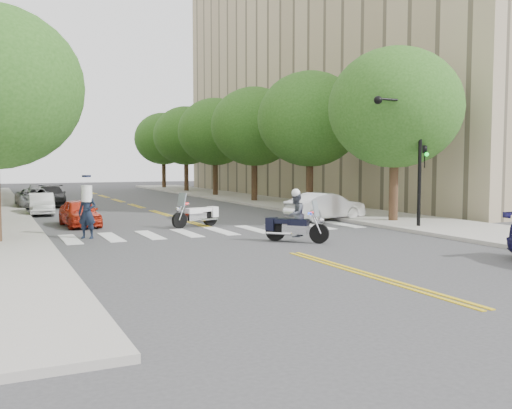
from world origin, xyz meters
TOP-DOWN VIEW (x-y plane):
  - ground at (0.00, 0.00)m, footprint 140.00×140.00m
  - sidewalk_right at (9.50, 22.00)m, footprint 5.00×60.00m
  - building_right at (26.00, 26.00)m, footprint 26.00×44.00m
  - tree_r_0 at (8.80, 6.00)m, footprint 6.40×6.40m
  - tree_r_1 at (8.80, 14.00)m, footprint 6.40×6.40m
  - tree_r_2 at (8.80, 22.00)m, footprint 6.40×6.40m
  - tree_r_3 at (8.80, 30.00)m, footprint 6.40×6.40m
  - tree_r_4 at (8.80, 38.00)m, footprint 6.40×6.40m
  - tree_r_5 at (8.80, 46.00)m, footprint 6.40×6.40m
  - traffic_signal_pole at (7.72, 3.50)m, footprint 2.82×0.42m
  - motorcycle_police at (1.25, 2.27)m, footprint 1.84×1.98m
  - motorcycle_parked at (-0.26, 8.55)m, footprint 2.40×1.07m
  - officer_standing at (-5.54, 6.54)m, footprint 0.86×0.81m
  - convertible at (6.50, 8.50)m, footprint 4.48×2.15m
  - parked_car_a at (-5.20, 11.05)m, footprint 1.69×3.75m
  - parked_car_b at (-6.30, 18.00)m, footprint 1.45×3.72m
  - parked_car_c at (-6.30, 23.50)m, footprint 2.30×4.68m
  - parked_car_d at (-5.20, 24.50)m, footprint 2.39×4.94m
  - parked_car_e at (-5.48, 33.07)m, footprint 1.80×3.91m

SIDE VIEW (x-z plane):
  - ground at x=0.00m, z-range 0.00..0.00m
  - sidewalk_right at x=9.50m, z-range 0.00..0.15m
  - motorcycle_parked at x=-0.26m, z-range -0.24..1.34m
  - parked_car_b at x=-6.30m, z-range 0.00..1.21m
  - parked_car_a at x=-5.20m, z-range 0.00..1.25m
  - parked_car_c at x=-6.30m, z-range 0.00..1.28m
  - parked_car_e at x=-5.48m, z-range 0.00..1.30m
  - parked_car_d at x=-5.20m, z-range 0.00..1.38m
  - convertible at x=6.50m, z-range 0.00..1.42m
  - motorcycle_police at x=1.25m, z-range -0.11..1.87m
  - officer_standing at x=-5.54m, z-range 0.00..1.98m
  - traffic_signal_pole at x=7.72m, z-range 0.72..6.72m
  - tree_r_0 at x=8.80m, z-range 1.33..9.78m
  - tree_r_1 at x=8.80m, z-range 1.33..9.78m
  - tree_r_2 at x=8.80m, z-range 1.33..9.78m
  - tree_r_3 at x=8.80m, z-range 1.33..9.78m
  - tree_r_4 at x=8.80m, z-range 1.33..9.78m
  - tree_r_5 at x=8.80m, z-range 1.33..9.78m
  - building_right at x=26.00m, z-range 0.00..22.00m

